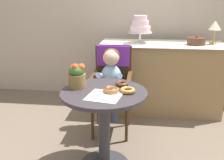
{
  "coord_description": "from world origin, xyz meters",
  "views": [
    {
      "loc": [
        0.31,
        -1.96,
        1.46
      ],
      "look_at": [
        0.05,
        0.15,
        0.77
      ],
      "focal_mm": 41.28,
      "sensor_mm": 36.0,
      "label": 1
    }
  ],
  "objects": [
    {
      "name": "table_lamp",
      "position": [
        1.16,
        1.33,
        1.12
      ],
      "size": [
        0.15,
        0.15,
        0.28
      ],
      "color": "#B28C47",
      "rests_on": "display_counter"
    },
    {
      "name": "flower_vase",
      "position": [
        -0.24,
        0.07,
        0.83
      ],
      "size": [
        0.15,
        0.15,
        0.22
      ],
      "color": "brown",
      "rests_on": "cafe_table"
    },
    {
      "name": "donut_side",
      "position": [
        0.2,
        -0.01,
        0.74
      ],
      "size": [
        0.13,
        0.13,
        0.03
      ],
      "color": "#936033",
      "rests_on": "cafe_table"
    },
    {
      "name": "donut_mid",
      "position": [
        0.14,
        0.16,
        0.74
      ],
      "size": [
        0.11,
        0.11,
        0.03
      ],
      "color": "#4C2D19",
      "rests_on": "cafe_table"
    },
    {
      "name": "wicker_chair",
      "position": [
        -0.01,
        0.71,
        0.64
      ],
      "size": [
        0.42,
        0.45,
        0.95
      ],
      "rotation": [
        0.0,
        0.0,
        -0.05
      ],
      "color": "#472D19",
      "rests_on": "ground"
    },
    {
      "name": "seated_child",
      "position": [
        -0.01,
        0.56,
        0.68
      ],
      "size": [
        0.27,
        0.32,
        0.73
      ],
      "color": "#8CADCC",
      "rests_on": "ground"
    },
    {
      "name": "display_counter",
      "position": [
        0.55,
        1.3,
        0.45
      ],
      "size": [
        1.56,
        0.62,
        0.9
      ],
      "color": "#93754C",
      "rests_on": "ground"
    },
    {
      "name": "paper_napkin",
      "position": [
        0.02,
        -0.11,
        0.72
      ],
      "size": [
        0.3,
        0.3,
        0.0
      ],
      "primitive_type": "cube",
      "rotation": [
        0.0,
        0.0,
        -0.18
      ],
      "color": "white",
      "rests_on": "cafe_table"
    },
    {
      "name": "round_layer_cake",
      "position": [
        0.95,
        1.26,
        0.94
      ],
      "size": [
        0.22,
        0.22,
        0.11
      ],
      "color": "#4C2D1E",
      "rests_on": "display_counter"
    },
    {
      "name": "cafe_table",
      "position": [
        0.0,
        0.0,
        0.51
      ],
      "size": [
        0.72,
        0.72,
        0.72
      ],
      "color": "#332D33",
      "rests_on": "ground"
    },
    {
      "name": "donut_front",
      "position": [
        0.06,
        -0.02,
        0.75
      ],
      "size": [
        0.13,
        0.13,
        0.05
      ],
      "color": "#936033",
      "rests_on": "cafe_table"
    },
    {
      "name": "back_wall",
      "position": [
        0.0,
        1.85,
        1.35
      ],
      "size": [
        4.8,
        0.1,
        2.7
      ],
      "primitive_type": "cube",
      "color": "#B2A393",
      "rests_on": "ground"
    },
    {
      "name": "tiered_cake_stand",
      "position": [
        0.26,
        1.3,
        1.11
      ],
      "size": [
        0.3,
        0.3,
        0.34
      ],
      "color": "silver",
      "rests_on": "display_counter"
    }
  ]
}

